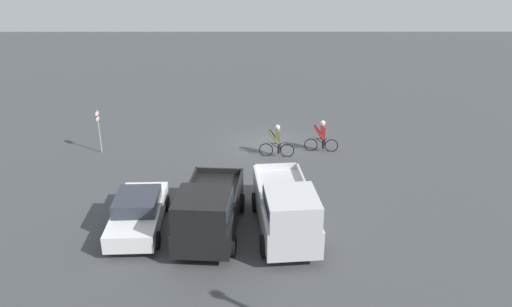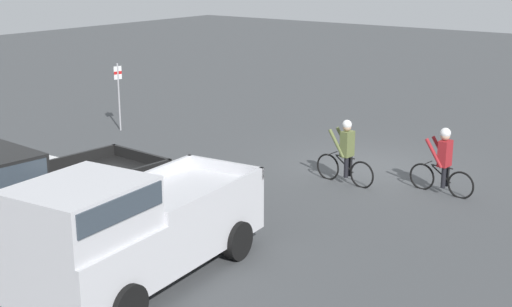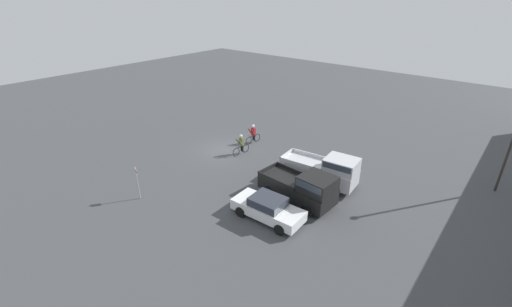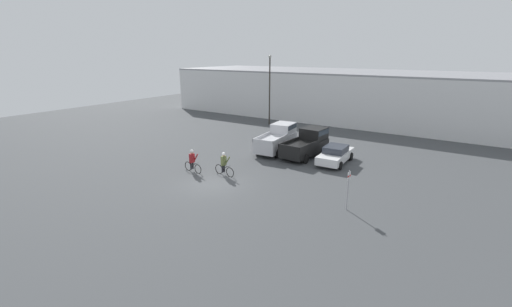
{
  "view_description": "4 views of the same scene",
  "coord_description": "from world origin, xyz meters",
  "px_view_note": "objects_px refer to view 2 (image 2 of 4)",
  "views": [
    {
      "loc": [
        0.78,
        25.76,
        10.09
      ],
      "look_at": [
        0.74,
        4.27,
        1.2
      ],
      "focal_mm": 35.0,
      "sensor_mm": 36.0,
      "label": 1
    },
    {
      "loc": [
        -9.31,
        17.75,
        5.84
      ],
      "look_at": [
        0.74,
        4.27,
        1.2
      ],
      "focal_mm": 50.0,
      "sensor_mm": 36.0,
      "label": 2
    },
    {
      "loc": [
        18.75,
        19.19,
        12.44
      ],
      "look_at": [
        0.74,
        4.27,
        1.2
      ],
      "focal_mm": 24.0,
      "sensor_mm": 36.0,
      "label": 3
    },
    {
      "loc": [
        14.47,
        -16.41,
        8.59
      ],
      "look_at": [
        0.74,
        4.27,
        1.2
      ],
      "focal_mm": 24.0,
      "sensor_mm": 36.0,
      "label": 4
    }
  ],
  "objects_px": {
    "fire_lane_sign": "(119,90)",
    "pickup_truck_1": "(27,199)",
    "cyclist_1": "(443,160)",
    "pickup_truck_0": "(129,227)",
    "cyclist_0": "(346,152)"
  },
  "relations": [
    {
      "from": "cyclist_0",
      "to": "cyclist_1",
      "type": "relative_size",
      "value": 1.02
    },
    {
      "from": "pickup_truck_1",
      "to": "cyclist_1",
      "type": "xyz_separation_m",
      "value": [
        -5.27,
        -8.6,
        -0.25
      ]
    },
    {
      "from": "pickup_truck_0",
      "to": "cyclist_1",
      "type": "distance_m",
      "value": 8.85
    },
    {
      "from": "pickup_truck_0",
      "to": "cyclist_1",
      "type": "relative_size",
      "value": 3.02
    },
    {
      "from": "pickup_truck_1",
      "to": "cyclist_1",
      "type": "bearing_deg",
      "value": -121.53
    },
    {
      "from": "pickup_truck_1",
      "to": "cyclist_1",
      "type": "height_order",
      "value": "pickup_truck_1"
    },
    {
      "from": "pickup_truck_1",
      "to": "fire_lane_sign",
      "type": "height_order",
      "value": "fire_lane_sign"
    },
    {
      "from": "cyclist_0",
      "to": "fire_lane_sign",
      "type": "bearing_deg",
      "value": -3.64
    },
    {
      "from": "pickup_truck_0",
      "to": "cyclist_1",
      "type": "xyz_separation_m",
      "value": [
        -2.39,
        -8.51,
        -0.28
      ]
    },
    {
      "from": "pickup_truck_1",
      "to": "fire_lane_sign",
      "type": "relative_size",
      "value": 2.21
    },
    {
      "from": "pickup_truck_0",
      "to": "cyclist_0",
      "type": "distance_m",
      "value": 7.79
    },
    {
      "from": "pickup_truck_0",
      "to": "fire_lane_sign",
      "type": "relative_size",
      "value": 2.32
    },
    {
      "from": "pickup_truck_0",
      "to": "cyclist_1",
      "type": "height_order",
      "value": "pickup_truck_0"
    },
    {
      "from": "fire_lane_sign",
      "to": "pickup_truck_1",
      "type": "bearing_deg",
      "value": 127.31
    },
    {
      "from": "pickup_truck_1",
      "to": "cyclist_1",
      "type": "relative_size",
      "value": 2.88
    }
  ]
}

